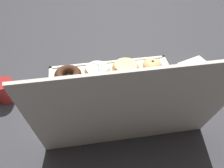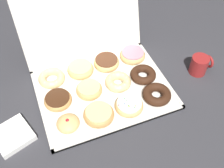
% 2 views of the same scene
% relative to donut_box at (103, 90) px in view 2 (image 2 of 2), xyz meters
% --- Properties ---
extents(ground_plane, '(3.00, 3.00, 0.00)m').
position_rel_donut_box_xyz_m(ground_plane, '(0.00, 0.00, -0.01)').
color(ground_plane, '#333338').
extents(donut_box, '(0.56, 0.43, 0.01)m').
position_rel_donut_box_xyz_m(donut_box, '(0.00, 0.00, 0.00)').
color(donut_box, silver).
rests_on(donut_box, ground).
extents(box_lid_open, '(0.56, 0.13, 0.43)m').
position_rel_donut_box_xyz_m(box_lid_open, '(0.00, 0.28, 0.21)').
color(box_lid_open, silver).
rests_on(box_lid_open, ground).
extents(jelly_filled_donut_0, '(0.09, 0.09, 0.05)m').
position_rel_donut_box_xyz_m(jelly_filled_donut_0, '(-0.19, -0.13, 0.03)').
color(jelly_filled_donut_0, '#E5B770').
rests_on(jelly_filled_donut_0, donut_box).
extents(glazed_ring_donut_1, '(0.12, 0.12, 0.04)m').
position_rel_donut_box_xyz_m(glazed_ring_donut_1, '(-0.07, -0.13, 0.03)').
color(glazed_ring_donut_1, tan).
rests_on(glazed_ring_donut_1, donut_box).
extents(sprinkle_donut_2, '(0.12, 0.12, 0.04)m').
position_rel_donut_box_xyz_m(sprinkle_donut_2, '(0.06, -0.13, 0.02)').
color(sprinkle_donut_2, '#E5B770').
rests_on(sprinkle_donut_2, donut_box).
extents(chocolate_cake_ring_donut_3, '(0.12, 0.12, 0.04)m').
position_rel_donut_box_xyz_m(chocolate_cake_ring_donut_3, '(0.19, -0.12, 0.02)').
color(chocolate_cake_ring_donut_3, '#381E11').
rests_on(chocolate_cake_ring_donut_3, donut_box).
extents(chocolate_frosted_donut_4, '(0.12, 0.12, 0.04)m').
position_rel_donut_box_xyz_m(chocolate_frosted_donut_4, '(-0.20, 0.00, 0.02)').
color(chocolate_frosted_donut_4, tan).
rests_on(chocolate_frosted_donut_4, donut_box).
extents(glazed_ring_donut_5, '(0.11, 0.11, 0.04)m').
position_rel_donut_box_xyz_m(glazed_ring_donut_5, '(-0.06, 0.01, 0.02)').
color(glazed_ring_donut_5, tan).
rests_on(glazed_ring_donut_5, donut_box).
extents(cruller_donut_6, '(0.11, 0.11, 0.04)m').
position_rel_donut_box_xyz_m(cruller_donut_6, '(0.07, -0.00, 0.03)').
color(cruller_donut_6, '#EACC8C').
rests_on(cruller_donut_6, donut_box).
extents(chocolate_cake_ring_donut_7, '(0.12, 0.12, 0.04)m').
position_rel_donut_box_xyz_m(chocolate_cake_ring_donut_7, '(0.19, -0.00, 0.02)').
color(chocolate_cake_ring_donut_7, '#381E11').
rests_on(chocolate_cake_ring_donut_7, donut_box).
extents(cruller_donut_8, '(0.12, 0.12, 0.04)m').
position_rel_donut_box_xyz_m(cruller_donut_8, '(-0.20, 0.13, 0.02)').
color(cruller_donut_8, '#EACC8C').
rests_on(cruller_donut_8, donut_box).
extents(glazed_ring_donut_9, '(0.12, 0.12, 0.04)m').
position_rel_donut_box_xyz_m(glazed_ring_donut_9, '(-0.06, 0.13, 0.03)').
color(glazed_ring_donut_9, '#E5B770').
rests_on(glazed_ring_donut_9, donut_box).
extents(chocolate_frosted_donut_10, '(0.12, 0.12, 0.04)m').
position_rel_donut_box_xyz_m(chocolate_frosted_donut_10, '(0.06, 0.13, 0.03)').
color(chocolate_frosted_donut_10, '#E5B770').
rests_on(chocolate_frosted_donut_10, donut_box).
extents(pink_frosted_donut_11, '(0.12, 0.12, 0.04)m').
position_rel_donut_box_xyz_m(pink_frosted_donut_11, '(0.20, 0.13, 0.03)').
color(pink_frosted_donut_11, '#E5B770').
rests_on(pink_frosted_donut_11, donut_box).
extents(coffee_mug, '(0.10, 0.08, 0.09)m').
position_rel_donut_box_xyz_m(coffee_mug, '(0.45, -0.05, 0.04)').
color(coffee_mug, maroon).
rests_on(coffee_mug, ground).
extents(napkin_stack, '(0.17, 0.17, 0.03)m').
position_rel_donut_box_xyz_m(napkin_stack, '(-0.40, -0.09, 0.01)').
color(napkin_stack, white).
rests_on(napkin_stack, ground).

